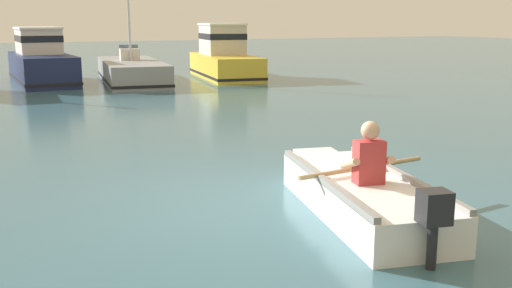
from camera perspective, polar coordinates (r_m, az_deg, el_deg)
ground_plane at (r=7.70m, az=0.16°, el=-5.79°), size 120.00×120.00×0.00m
rowboat_with_person at (r=7.38m, az=10.04°, el=-4.72°), size 2.09×3.71×1.19m
moored_boat_navy at (r=23.76m, az=-20.06°, el=7.47°), size 2.06×5.51×2.08m
moored_boat_grey at (r=23.30m, az=-11.94°, el=6.87°), size 2.91×6.69×4.78m
moored_boat_yellow at (r=24.62m, az=-3.10°, el=8.35°), size 2.72×5.60×2.20m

